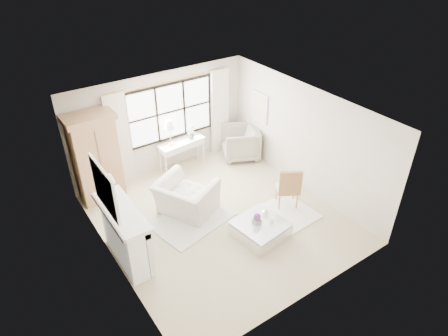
{
  "coord_description": "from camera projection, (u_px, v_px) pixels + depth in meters",
  "views": [
    {
      "loc": [
        -3.99,
        -5.98,
        5.98
      ],
      "look_at": [
        0.26,
        0.2,
        1.19
      ],
      "focal_mm": 32.0,
      "sensor_mm": 36.0,
      "label": 1
    }
  ],
  "objects": [
    {
      "name": "curtain_rod",
      "position": [
        169.0,
        80.0,
        9.94
      ],
      "size": [
        3.3,
        0.04,
        0.04
      ],
      "primitive_type": "cylinder",
      "rotation": [
        0.0,
        1.57,
        0.0
      ],
      "color": "#C28E43",
      "rests_on": "wall_back"
    },
    {
      "name": "wall_back",
      "position": [
        161.0,
        123.0,
        10.46
      ],
      "size": [
        5.0,
        0.0,
        5.0
      ],
      "primitive_type": "plane",
      "rotation": [
        1.57,
        0.0,
        0.0
      ],
      "color": "beige",
      "rests_on": "ground"
    },
    {
      "name": "planter_flowers",
      "position": [
        257.0,
        217.0,
        8.44
      ],
      "size": [
        0.15,
        0.15,
        0.15
      ],
      "primitive_type": "sphere",
      "color": "#5F2F76",
      "rests_on": "planter_box"
    },
    {
      "name": "wall_right",
      "position": [
        304.0,
        138.0,
        9.74
      ],
      "size": [
        0.0,
        5.5,
        5.5
      ],
      "primitive_type": "plane",
      "rotation": [
        1.57,
        0.0,
        -1.57
      ],
      "color": "beige",
      "rests_on": "ground"
    },
    {
      "name": "planter_box",
      "position": [
        257.0,
        221.0,
        8.51
      ],
      "size": [
        0.16,
        0.16,
        0.11
      ],
      "primitive_type": "cube",
      "rotation": [
        0.0,
        0.0,
        -0.08
      ],
      "color": "slate",
      "rests_on": "coffee_table"
    },
    {
      "name": "window_frame",
      "position": [
        171.0,
        112.0,
        10.45
      ],
      "size": [
        2.5,
        0.04,
        1.5
      ],
      "primitive_type": null,
      "color": "black",
      "rests_on": "wall_back"
    },
    {
      "name": "orchid_plant",
      "position": [
        191.0,
        131.0,
        10.79
      ],
      "size": [
        0.32,
        0.31,
        0.45
      ],
      "primitive_type": "imported",
      "rotation": [
        0.0,
        0.0,
        0.61
      ],
      "color": "#5C7850",
      "rests_on": "console_table"
    },
    {
      "name": "side_table",
      "position": [
        177.0,
        187.0,
        9.78
      ],
      "size": [
        0.4,
        0.4,
        0.51
      ],
      "color": "white",
      "rests_on": "floor"
    },
    {
      "name": "wall_front",
      "position": [
        311.0,
        243.0,
        6.64
      ],
      "size": [
        5.0,
        0.0,
        5.0
      ],
      "primitive_type": "plane",
      "rotation": [
        -1.57,
        0.0,
        0.0
      ],
      "color": "beige",
      "rests_on": "ground"
    },
    {
      "name": "curtain_right",
      "position": [
        220.0,
        112.0,
        11.31
      ],
      "size": [
        0.55,
        0.1,
        2.47
      ],
      "primitive_type": "cube",
      "color": "silver",
      "rests_on": "ground"
    },
    {
      "name": "ceiling",
      "position": [
        219.0,
        112.0,
        7.82
      ],
      "size": [
        5.5,
        5.5,
        0.0
      ],
      "primitive_type": "plane",
      "rotation": [
        3.14,
        0.0,
        0.0
      ],
      "color": "white",
      "rests_on": "ground"
    },
    {
      "name": "coffee_table",
      "position": [
        260.0,
        230.0,
        8.67
      ],
      "size": [
        1.13,
        1.13,
        0.38
      ],
      "rotation": [
        0.0,
        0.0,
        0.14
      ],
      "color": "silver",
      "rests_on": "floor"
    },
    {
      "name": "mirror_glass",
      "position": [
        106.0,
        188.0,
        7.12
      ],
      "size": [
        0.02,
        1.0,
        0.8
      ],
      "primitive_type": "cube",
      "color": "silver",
      "rests_on": "wall_left"
    },
    {
      "name": "wall_left",
      "position": [
        107.0,
        211.0,
        7.36
      ],
      "size": [
        0.0,
        5.5,
        5.5
      ],
      "primitive_type": "plane",
      "rotation": [
        1.57,
        0.0,
        1.57
      ],
      "color": "white",
      "rests_on": "ground"
    },
    {
      "name": "club_armchair",
      "position": [
        186.0,
        197.0,
        9.27
      ],
      "size": [
        1.57,
        1.64,
        0.83
      ],
      "primitive_type": "imported",
      "rotation": [
        0.0,
        0.0,
        2.04
      ],
      "color": "beige",
      "rests_on": "floor"
    },
    {
      "name": "pillar_candle",
      "position": [
        272.0,
        220.0,
        8.53
      ],
      "size": [
        0.09,
        0.09,
        0.12
      ],
      "primitive_type": "cylinder",
      "color": "white",
      "rests_on": "coffee_table"
    },
    {
      "name": "curtain_left",
      "position": [
        120.0,
        141.0,
        9.88
      ],
      "size": [
        0.55,
        0.1,
        2.47
      ],
      "primitive_type": "cube",
      "color": "beige",
      "rests_on": "ground"
    },
    {
      "name": "mantel_lamp",
      "position": [
        109.0,
        180.0,
        7.67
      ],
      "size": [
        0.22,
        0.22,
        0.51
      ],
      "color": "black",
      "rests_on": "fireplace"
    },
    {
      "name": "rug_left",
      "position": [
        192.0,
        220.0,
        9.2
      ],
      "size": [
        1.96,
        1.57,
        0.03
      ],
      "primitive_type": "cube",
      "rotation": [
        0.0,
        0.0,
        0.21
      ],
      "color": "silver",
      "rests_on": "floor"
    },
    {
      "name": "rug_right",
      "position": [
        280.0,
        217.0,
        9.29
      ],
      "size": [
        1.68,
        1.3,
        0.03
      ],
      "primitive_type": "cube",
      "rotation": [
        0.0,
        0.0,
        0.05
      ],
      "color": "white",
      "rests_on": "floor"
    },
    {
      "name": "floor",
      "position": [
        220.0,
        218.0,
        9.28
      ],
      "size": [
        5.5,
        5.5,
        0.0
      ],
      "primitive_type": "plane",
      "color": "#C5B392",
      "rests_on": "ground"
    },
    {
      "name": "fireplace",
      "position": [
        124.0,
        235.0,
        7.84
      ],
      "size": [
        0.58,
        1.66,
        1.26
      ],
      "color": "white",
      "rests_on": "ground"
    },
    {
      "name": "armoire",
      "position": [
        96.0,
        157.0,
        9.39
      ],
      "size": [
        1.14,
        0.73,
        2.24
      ],
      "rotation": [
        0.0,
        0.0,
        0.02
      ],
      "color": "tan",
      "rests_on": "floor"
    },
    {
      "name": "console_lamp",
      "position": [
        169.0,
        125.0,
        10.31
      ],
      "size": [
        0.28,
        0.28,
        0.69
      ],
      "color": "#B4853E",
      "rests_on": "console_table"
    },
    {
      "name": "french_chair",
      "position": [
        287.0,
        195.0,
        9.52
      ],
      "size": [
        0.66,
        0.66,
        1.08
      ],
      "rotation": [
        0.0,
        0.0,
        2.6
      ],
      "color": "#A67546",
      "rests_on": "floor"
    },
    {
      "name": "coffee_vase",
      "position": [
        265.0,
        212.0,
        8.75
      ],
      "size": [
        0.18,
        0.18,
        0.16
      ],
      "primitive_type": "imported",
      "rotation": [
        0.0,
        0.0,
        0.23
      ],
      "color": "white",
      "rests_on": "coffee_table"
    },
    {
      "name": "art_frame",
      "position": [
        260.0,
        107.0,
        10.8
      ],
      "size": [
        0.04,
        0.62,
        0.82
      ],
      "primitive_type": "cube",
      "color": "silver",
      "rests_on": "wall_right"
    },
    {
      "name": "wingback_chair",
      "position": [
        240.0,
        143.0,
        11.39
      ],
      "size": [
        1.34,
        1.32,
        0.92
      ],
      "primitive_type": "imported",
      "rotation": [
        0.0,
        0.0,
        -2.02
      ],
      "color": "#9C9484",
      "rests_on": "floor"
    },
    {
      "name": "window_pane",
      "position": [
        171.0,
        112.0,
        10.45
      ],
      "size": [
        2.4,
        0.02,
        1.5
      ],
      "primitive_type": "cube",
      "color": "white",
      "rests_on": "wall_back"
    },
    {
      "name": "console_table",
      "position": [
        182.0,
        154.0,
        10.96
      ],
      "size": [
        1.34,
        0.58,
        0.8
      ],
      "rotation": [
        0.0,
        0.0,
        0.1
      ],
      "color": "silver",
      "rests_on": "floor"
    },
    {
      "name": "mirror_frame",
      "position": [
        104.0,
        189.0,
        7.11
      ],
      "size": [
        0.05,
        1.15,
        0.95
      ],
      "primitive_type": "cube",
      "color": "white",
      "rests_on": "wall_left"
    },
    {
      "name": "art_canvas",
      "position": [
        259.0,
        107.0,
        10.79
      ],
      "size": [
        0.01,
        0.52,
        0.72
      ],
      "primitive_type": "cube",
      "color": "beige",
      "rests_on": "wall_right"
    }
  ]
}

